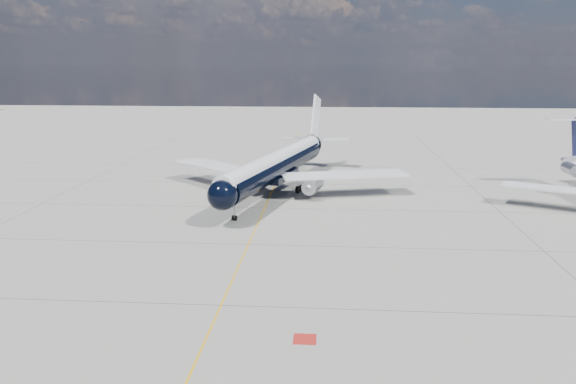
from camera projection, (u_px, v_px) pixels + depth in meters
The scene contains 4 objects.
ground at pixel (269, 199), 77.91m from camera, with size 320.00×320.00×0.00m, color gray.
taxiway_centerline at pixel (265, 208), 73.05m from camera, with size 0.16×160.00×0.01m, color orange.
red_marking at pixel (305, 339), 38.58m from camera, with size 1.60×1.60×0.01m, color maroon.
main_airliner at pixel (279, 164), 81.60m from camera, with size 36.09×44.63×13.06m.
Camera 1 is at (8.25, -45.24, 18.66)m, focal length 35.00 mm.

